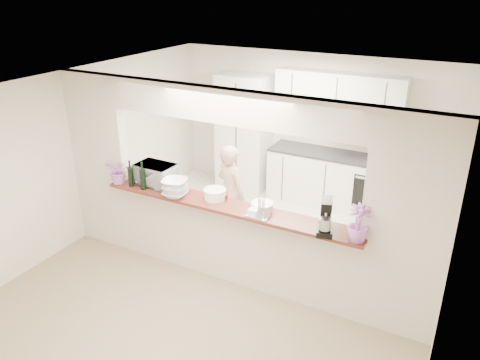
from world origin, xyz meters
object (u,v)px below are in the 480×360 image
Objects in this scene: refrigerator at (433,177)px; stand_mixer at (326,218)px; person at (231,195)px; toaster_oven at (155,174)px.

stand_mixer is (-0.80, -2.79, 0.42)m from refrigerator.
stand_mixer is at bearing 171.93° from person.
refrigerator is 2.93m from stand_mixer.
person is at bearing 52.17° from toaster_oven.
refrigerator is 1.14× the size of person.
toaster_oven is 2.40m from stand_mixer.
toaster_oven is 0.34× the size of person.
toaster_oven is at bearing 175.54° from stand_mixer.
stand_mixer is (2.40, -0.19, 0.04)m from toaster_oven.
person is (-1.72, 1.01, -0.53)m from stand_mixer.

